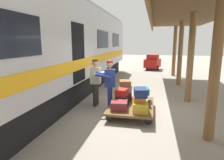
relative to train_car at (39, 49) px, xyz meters
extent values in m
plane|color=gray|center=(-3.48, 0.00, -2.06)|extent=(60.00, 60.00, 0.00)
cylinder|color=brown|center=(-5.40, -7.86, -0.36)|extent=(0.24, 0.24, 3.40)
cylinder|color=brown|center=(-5.40, -4.72, -0.36)|extent=(0.24, 0.24, 3.40)
cylinder|color=brown|center=(-5.40, -1.57, -0.36)|extent=(0.24, 0.24, 3.40)
cylinder|color=brown|center=(-5.40, 1.57, -0.36)|extent=(0.24, 0.24, 3.40)
cube|color=brown|center=(-5.40, 0.00, 1.42)|extent=(3.20, 16.52, 0.16)
cube|color=brown|center=(-3.85, 0.00, 1.19)|extent=(0.08, 16.52, 0.30)
cube|color=#B7BABF|center=(0.00, 0.00, 0.29)|extent=(3.00, 19.06, 2.90)
cube|color=black|center=(0.00, 0.00, -1.61)|extent=(2.55, 18.11, 0.90)
cube|color=gold|center=(-1.51, 0.00, -0.51)|extent=(0.03, 18.68, 0.36)
cube|color=black|center=(-1.51, -6.67, 0.39)|extent=(0.02, 2.10, 0.84)
cube|color=black|center=(-1.51, -3.34, 0.39)|extent=(0.02, 2.10, 0.84)
cube|color=black|center=(-1.51, 3.34, 0.39)|extent=(0.02, 2.10, 0.84)
cube|color=black|center=(-1.45, 0.00, -0.11)|extent=(0.12, 1.10, 2.00)
cube|color=brown|center=(-3.37, 0.18, -1.80)|extent=(1.41, 2.09, 0.07)
cylinder|color=black|center=(-3.94, 1.02, -1.95)|extent=(0.22, 0.05, 0.22)
cylinder|color=black|center=(-2.80, 1.02, -1.95)|extent=(0.22, 0.05, 0.22)
cylinder|color=black|center=(-3.94, -0.66, -1.95)|extent=(0.22, 0.05, 0.22)
cylinder|color=black|center=(-2.80, -0.66, -1.95)|extent=(0.22, 0.05, 0.22)
cube|color=gold|center=(-3.69, 0.75, -1.62)|extent=(0.51, 0.64, 0.29)
cube|color=brown|center=(-3.69, -0.39, -1.64)|extent=(0.39, 0.46, 0.25)
cube|color=black|center=(-3.05, 0.18, -1.63)|extent=(0.46, 0.55, 0.27)
cube|color=maroon|center=(-3.05, -0.39, -1.62)|extent=(0.56, 0.59, 0.29)
cube|color=maroon|center=(-3.05, 0.75, -1.64)|extent=(0.55, 0.54, 0.26)
cube|color=#4C515B|center=(-3.69, 0.18, -1.64)|extent=(0.56, 0.59, 0.26)
cube|color=#9EA0A5|center=(-3.08, -0.42, -1.38)|extent=(0.44, 0.45, 0.19)
cube|color=#CC6B23|center=(-3.67, 0.75, -1.40)|extent=(0.36, 0.42, 0.17)
cube|color=#AD231E|center=(-3.04, 0.20, -1.37)|extent=(0.41, 0.49, 0.24)
cube|color=brown|center=(-3.06, -0.38, -1.18)|extent=(0.48, 0.55, 0.21)
cube|color=navy|center=(-3.68, 0.77, -1.19)|extent=(0.44, 0.56, 0.24)
cube|color=#1E666B|center=(-3.70, -0.39, -1.42)|extent=(0.46, 0.57, 0.21)
cylinder|color=navy|center=(-2.57, -0.08, -1.65)|extent=(0.16, 0.16, 0.82)
cylinder|color=navy|center=(-2.62, 0.12, -1.65)|extent=(0.16, 0.16, 0.82)
cube|color=navy|center=(-2.59, 0.02, -0.94)|extent=(0.40, 0.30, 0.60)
cylinder|color=tan|center=(-2.59, 0.02, -0.61)|extent=(0.09, 0.09, 0.06)
sphere|color=tan|center=(-2.59, 0.02, -0.47)|extent=(0.22, 0.22, 0.22)
cylinder|color=#A51919|center=(-2.59, 0.02, -0.39)|extent=(0.21, 0.21, 0.06)
cylinder|color=navy|center=(-2.34, -0.09, -0.84)|extent=(0.54, 0.22, 0.21)
cylinder|color=navy|center=(-2.42, 0.22, -0.84)|extent=(0.54, 0.22, 0.21)
cylinder|color=#332D28|center=(-1.98, -0.25, -1.65)|extent=(0.16, 0.16, 0.82)
cylinder|color=#332D28|center=(-1.97, -0.45, -1.65)|extent=(0.16, 0.16, 0.82)
cube|color=silver|center=(-1.97, -0.35, -0.94)|extent=(0.36, 0.23, 0.60)
cylinder|color=tan|center=(-1.97, -0.35, -0.61)|extent=(0.09, 0.09, 0.06)
sphere|color=tan|center=(-1.97, -0.35, -0.47)|extent=(0.22, 0.22, 0.22)
cylinder|color=#332D28|center=(-1.97, -0.35, -0.39)|extent=(0.21, 0.21, 0.06)
cylinder|color=silver|center=(-2.20, -0.19, -0.84)|extent=(0.53, 0.11, 0.21)
cylinder|color=silver|center=(-2.19, -0.51, -0.84)|extent=(0.53, 0.11, 0.21)
cube|color=#B21E19|center=(-3.93, -10.64, -1.51)|extent=(1.46, 1.91, 0.70)
cube|color=#B21E19|center=(-3.93, -10.29, -1.01)|extent=(1.04, 0.89, 0.50)
cylinder|color=black|center=(-4.38, -10.04, -1.86)|extent=(0.12, 0.40, 0.40)
cylinder|color=black|center=(-3.48, -10.04, -1.86)|extent=(0.12, 0.40, 0.40)
cylinder|color=black|center=(-4.38, -11.24, -1.86)|extent=(0.12, 0.40, 0.40)
cylinder|color=black|center=(-3.48, -11.24, -1.86)|extent=(0.12, 0.40, 0.40)
camera|label=1|loc=(-4.03, 6.33, 0.26)|focal=31.23mm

